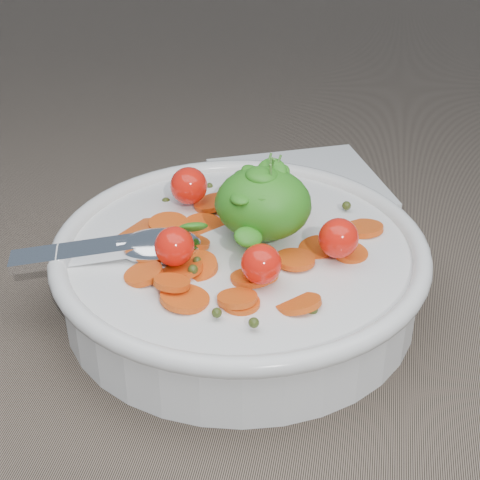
# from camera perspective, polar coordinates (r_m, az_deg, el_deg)

# --- Properties ---
(ground) EXTENTS (6.00, 6.00, 0.00)m
(ground) POSITION_cam_1_polar(r_m,az_deg,el_deg) (0.50, -1.01, -6.26)
(ground) COLOR #6B5C4C
(ground) RESTS_ON ground
(bowl) EXTENTS (0.27, 0.25, 0.11)m
(bowl) POSITION_cam_1_polar(r_m,az_deg,el_deg) (0.50, 0.00, -2.12)
(bowl) COLOR white
(bowl) RESTS_ON ground
(napkin) EXTENTS (0.18, 0.17, 0.01)m
(napkin) POSITION_cam_1_polar(r_m,az_deg,el_deg) (0.66, 4.56, 4.43)
(napkin) COLOR white
(napkin) RESTS_ON ground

